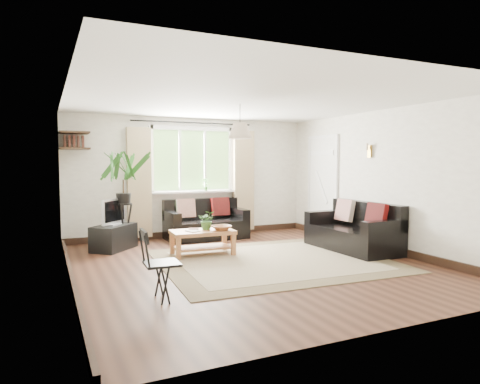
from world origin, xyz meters
name	(u,v)px	position (x,y,z in m)	size (l,w,h in m)	color
floor	(251,264)	(0.00, 0.00, 0.00)	(5.50, 5.50, 0.00)	black
ceiling	(252,100)	(0.00, 0.00, 2.40)	(5.50, 5.50, 0.00)	white
wall_back	(192,177)	(0.00, 2.75, 1.20)	(5.00, 0.02, 2.40)	beige
wall_front	(390,198)	(0.00, -2.75, 1.20)	(5.00, 0.02, 2.40)	beige
wall_left	(67,188)	(-2.50, 0.00, 1.20)	(0.02, 5.50, 2.40)	beige
wall_right	(383,180)	(2.50, 0.00, 1.20)	(0.02, 5.50, 2.40)	beige
rug	(273,260)	(0.40, 0.06, 0.01)	(3.38, 2.90, 0.02)	beige
window	(193,160)	(0.00, 2.71, 1.55)	(2.50, 0.16, 2.16)	white
door	(322,187)	(2.47, 1.70, 1.00)	(0.06, 0.96, 2.06)	silver
corner_shelf	(74,141)	(-2.25, 2.50, 1.89)	(0.50, 0.50, 0.34)	black
pendant_lamp	(240,127)	(0.00, 0.40, 2.05)	(0.36, 0.36, 0.54)	beige
wall_sconce	(368,149)	(2.43, 0.30, 1.74)	(0.12, 0.12, 0.28)	beige
sofa_back	(206,220)	(0.14, 2.30, 0.37)	(1.57, 0.78, 0.74)	black
sofa_right	(352,228)	(2.02, 0.20, 0.39)	(0.83, 1.66, 0.78)	black
coffee_table	(203,243)	(-0.44, 0.89, 0.21)	(1.00, 0.55, 0.41)	brown
table_plant	(207,220)	(-0.35, 0.93, 0.57)	(0.28, 0.24, 0.31)	#325F26
bowl	(221,228)	(-0.16, 0.79, 0.45)	(0.30, 0.30, 0.08)	#985C34
book_a	(189,231)	(-0.70, 0.82, 0.42)	(0.16, 0.22, 0.02)	white
book_b	(189,229)	(-0.64, 1.01, 0.42)	(0.16, 0.21, 0.02)	#4E2A1F
tv_stand	(114,237)	(-1.69, 1.95, 0.22)	(0.81, 0.45, 0.43)	black
tv	(113,211)	(-1.69, 1.95, 0.67)	(0.62, 0.21, 0.47)	#A5A5AA
palm_stand	(124,200)	(-1.49, 2.07, 0.85)	(0.66, 0.66, 1.71)	black
folding_chair	(162,265)	(-1.61, -1.06, 0.39)	(0.41, 0.41, 0.79)	black
sill_plant	(206,184)	(0.25, 2.63, 1.06)	(0.14, 0.10, 0.27)	#2D6023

